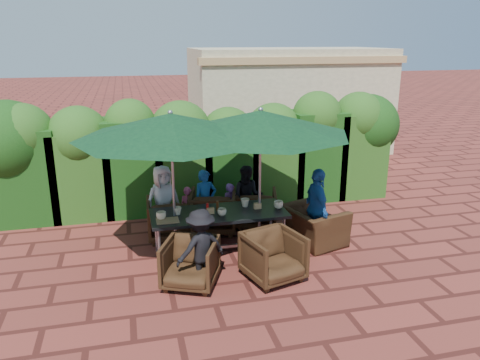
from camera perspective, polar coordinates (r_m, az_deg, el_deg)
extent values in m
plane|color=maroon|center=(8.16, -1.34, -8.51)|extent=(80.00, 80.00, 0.00)
cube|color=black|center=(7.75, -2.59, -4.10)|extent=(2.23, 0.90, 0.05)
cube|color=gray|center=(7.99, -2.54, -8.16)|extent=(2.03, 0.05, 0.05)
cylinder|color=gray|center=(7.46, -9.78, -8.35)|extent=(0.05, 0.05, 0.70)
cylinder|color=gray|center=(8.10, -10.16, -6.27)|extent=(0.05, 0.05, 0.70)
cylinder|color=gray|center=(7.83, 5.32, -6.91)|extent=(0.05, 0.05, 0.70)
cylinder|color=gray|center=(8.44, 3.78, -5.05)|extent=(0.05, 0.05, 0.70)
cylinder|color=gray|center=(7.97, -7.75, -9.22)|extent=(0.44, 0.44, 0.03)
cylinder|color=gray|center=(7.52, -8.11, -1.09)|extent=(0.04, 0.04, 2.40)
cone|color=black|center=(7.27, -8.44, 6.57)|extent=(3.01, 3.01, 0.38)
sphere|color=gray|center=(7.24, -8.51, 8.13)|extent=(0.08, 0.08, 0.08)
cylinder|color=gray|center=(8.18, 2.32, -8.33)|extent=(0.44, 0.44, 0.03)
cylinder|color=gray|center=(7.75, 2.42, -0.38)|extent=(0.04, 0.04, 2.40)
cone|color=black|center=(7.51, 2.52, 7.07)|extent=(2.93, 2.93, 0.38)
sphere|color=gray|center=(7.48, 2.54, 8.58)|extent=(0.08, 0.08, 0.08)
imported|color=black|center=(8.58, -8.54, -4.39)|extent=(0.83, 0.78, 0.82)
imported|color=black|center=(8.78, -3.29, -3.58)|extent=(0.99, 0.95, 0.86)
imported|color=black|center=(9.03, 1.97, -3.24)|extent=(0.93, 0.89, 0.78)
imported|color=black|center=(6.96, -6.10, -9.80)|extent=(0.97, 0.94, 0.77)
imported|color=black|center=(7.10, 4.10, -9.02)|extent=(0.96, 0.92, 0.81)
imported|color=black|center=(8.36, 9.01, -4.79)|extent=(0.91, 1.15, 0.88)
imported|color=silver|center=(8.65, -9.34, -2.51)|extent=(0.73, 0.55, 1.32)
imported|color=#1D549E|center=(8.74, -4.23, -2.58)|extent=(0.49, 0.42, 1.19)
imported|color=black|center=(8.85, 0.96, -2.14)|extent=(0.67, 0.52, 1.23)
imported|color=black|center=(6.87, -4.79, -8.23)|extent=(0.83, 0.57, 1.18)
imported|color=#1D549E|center=(8.17, 9.36, -3.40)|extent=(0.42, 0.83, 1.40)
imported|color=#CA4777|center=(8.85, -6.34, -3.54)|extent=(0.36, 0.31, 0.85)
imported|color=#7D4597|center=(8.92, -1.13, -3.17)|extent=(0.36, 0.31, 0.88)
imported|color=#268C37|center=(12.12, 3.09, 4.50)|extent=(1.78, 1.08, 1.80)
imported|color=#CA4777|center=(12.62, 6.48, 4.49)|extent=(0.78, 0.49, 1.62)
imported|color=gray|center=(12.84, 9.62, 4.44)|extent=(1.09, 0.90, 1.56)
imported|color=beige|center=(7.52, -9.58, -4.30)|extent=(0.16, 0.16, 0.13)
imported|color=beige|center=(7.67, -7.63, -3.76)|extent=(0.14, 0.14, 0.13)
imported|color=beige|center=(7.58, -2.21, -3.92)|extent=(0.15, 0.15, 0.12)
imported|color=beige|center=(7.97, 0.62, -2.77)|extent=(0.15, 0.15, 0.14)
imported|color=beige|center=(7.91, 4.71, -3.01)|extent=(0.16, 0.16, 0.13)
cylinder|color=#B20C0A|center=(7.68, -3.99, -3.46)|extent=(0.04, 0.04, 0.17)
cylinder|color=#4C230C|center=(7.78, -2.76, -3.17)|extent=(0.04, 0.04, 0.17)
cube|color=#957148|center=(7.45, -8.82, -4.91)|extent=(0.35, 0.25, 0.02)
cube|color=tan|center=(7.67, -3.62, -3.75)|extent=(0.12, 0.06, 0.10)
cube|color=tan|center=(7.88, 2.15, -3.16)|extent=(0.12, 0.06, 0.10)
cube|color=black|center=(10.03, -24.36, 0.53)|extent=(1.15, 0.95, 1.86)
sphere|color=black|center=(9.85, -24.95, 5.17)|extent=(1.16, 1.16, 1.16)
cube|color=black|center=(9.90, -18.65, 0.64)|extent=(1.15, 0.95, 1.76)
sphere|color=black|center=(9.72, -19.08, 5.04)|extent=(1.20, 1.20, 1.20)
cube|color=black|center=(9.83, -12.91, 1.61)|extent=(1.15, 0.95, 1.96)
sphere|color=black|center=(9.64, -13.25, 6.66)|extent=(1.01, 1.01, 1.01)
cube|color=black|center=(9.91, -7.09, 1.45)|extent=(1.15, 0.95, 1.76)
sphere|color=black|center=(9.74, -7.26, 5.87)|extent=(1.27, 1.27, 1.27)
cube|color=black|center=(10.08, -1.43, 1.55)|extent=(1.15, 0.95, 1.66)
sphere|color=black|center=(9.91, -1.47, 5.62)|extent=(1.14, 1.14, 1.14)
cube|color=black|center=(10.33, 3.99, 1.94)|extent=(1.15, 0.95, 1.68)
sphere|color=black|center=(10.17, 4.08, 5.97)|extent=(1.22, 1.22, 1.22)
cube|color=black|center=(10.64, 9.15, 3.01)|extent=(1.15, 0.95, 1.97)
sphere|color=black|center=(10.46, 9.38, 7.70)|extent=(1.09, 1.09, 1.09)
cube|color=black|center=(11.07, 13.93, 3.09)|extent=(1.15, 0.95, 1.90)
sphere|color=black|center=(10.90, 14.25, 7.43)|extent=(1.14, 1.14, 1.14)
sphere|color=black|center=(10.04, -26.41, 4.22)|extent=(1.60, 1.60, 1.60)
sphere|color=black|center=(11.16, 15.31, 6.52)|extent=(1.40, 1.40, 1.40)
cube|color=beige|center=(15.20, 5.90, 9.65)|extent=(6.00, 3.00, 3.20)
cube|color=tan|center=(13.73, 8.14, 14.25)|extent=(6.20, 0.25, 0.20)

